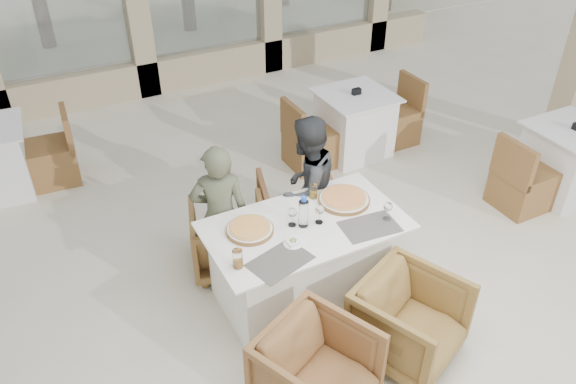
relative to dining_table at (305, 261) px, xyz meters
name	(u,v)px	position (x,y,z in m)	size (l,w,h in m)	color
ground	(307,302)	(-0.02, -0.10, -0.39)	(80.00, 80.00, 0.00)	beige
perimeter_wall_far	(141,40)	(-0.02, 4.70, 0.42)	(10.00, 0.34, 1.60)	tan
dining_table	(305,261)	(0.00, 0.00, 0.00)	(1.60, 0.90, 0.77)	white
placemat_near_left	(280,261)	(-0.38, -0.30, 0.39)	(0.45, 0.30, 0.00)	#58534B
placemat_near_right	(370,227)	(0.43, -0.26, 0.39)	(0.45, 0.30, 0.00)	#5E5850
pizza_left	(250,229)	(-0.43, 0.12, 0.41)	(0.37, 0.37, 0.05)	orange
pizza_right	(344,199)	(0.44, 0.13, 0.41)	(0.43, 0.43, 0.06)	#DC511E
water_bottle	(304,211)	(-0.02, 0.00, 0.52)	(0.08, 0.08, 0.27)	#A4BDD7
wine_glass_centre	(292,216)	(-0.10, 0.04, 0.48)	(0.08, 0.08, 0.18)	white
wine_glass_near	(319,213)	(0.11, -0.03, 0.48)	(0.08, 0.08, 0.18)	silver
wine_glass_corner	(388,210)	(0.61, -0.24, 0.48)	(0.08, 0.08, 0.18)	silver
beer_glass_left	(238,259)	(-0.67, -0.20, 0.46)	(0.07, 0.07, 0.15)	orange
beer_glass_right	(313,191)	(0.24, 0.29, 0.45)	(0.07, 0.07, 0.13)	gold
olive_dish	(293,242)	(-0.20, -0.17, 0.41)	(0.11, 0.11, 0.04)	white
armchair_far_left	(229,237)	(-0.41, 0.67, -0.08)	(0.66, 0.68, 0.62)	olive
armchair_far_right	(297,208)	(0.34, 0.75, -0.06)	(0.69, 0.71, 0.64)	#915E34
armchair_near_left	(317,372)	(-0.44, -0.98, -0.06)	(0.70, 0.72, 0.65)	brown
armchair_near_right	(409,321)	(0.40, -0.90, -0.05)	(0.71, 0.74, 0.67)	olive
diner_left	(220,215)	(-0.51, 0.55, 0.29)	(0.49, 0.32, 1.34)	#535840
diner_right	(306,188)	(0.31, 0.55, 0.31)	(0.67, 0.52, 1.38)	#343639
bg_table_b	(354,124)	(1.70, 1.85, 0.00)	(1.64, 0.82, 0.77)	white
bg_table_c	(566,161)	(3.25, 0.10, 0.00)	(1.64, 0.82, 0.77)	silver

